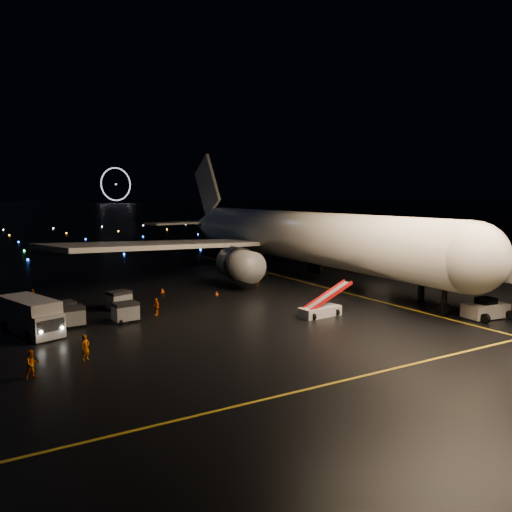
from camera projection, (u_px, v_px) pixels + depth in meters
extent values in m
plane|color=black|center=(16.00, 214.00, 299.84)|extent=(2000.00, 2000.00, 0.00)
cube|color=gold|center=(327.00, 288.00, 61.17)|extent=(0.25, 80.00, 0.02)
cube|color=gold|center=(361.00, 377.00, 31.24)|extent=(60.00, 0.25, 0.02)
cube|color=silver|center=(486.00, 308.00, 46.11)|extent=(4.28, 2.63, 1.92)
cube|color=silver|center=(30.00, 316.00, 40.91)|extent=(4.98, 8.48, 2.98)
imported|color=orange|center=(85.00, 348.00, 34.24)|extent=(0.78, 0.68, 1.80)
imported|color=orange|center=(32.00, 364.00, 30.91)|extent=(1.04, 0.92, 1.79)
imported|color=orange|center=(156.00, 307.00, 47.18)|extent=(0.52, 1.01, 1.65)
cone|color=#F94E09|center=(217.00, 293.00, 56.88)|extent=(0.50, 0.50, 0.45)
cone|color=#F94E09|center=(257.00, 280.00, 65.37)|extent=(0.57, 0.57, 0.52)
cone|color=#F94E09|center=(162.00, 290.00, 58.31)|extent=(0.58, 0.58, 0.55)
cone|color=#F94E09|center=(33.00, 290.00, 58.25)|extent=(0.47, 0.47, 0.52)
cube|color=gray|center=(125.00, 312.00, 44.67)|extent=(2.29, 1.74, 1.80)
cube|color=gray|center=(63.00, 311.00, 45.37)|extent=(2.28, 1.82, 1.71)
cube|color=gray|center=(119.00, 300.00, 49.62)|extent=(2.56, 2.16, 1.85)
cube|color=gray|center=(71.00, 317.00, 42.95)|extent=(2.23, 1.63, 1.81)
cube|color=gray|center=(54.00, 315.00, 43.76)|extent=(2.49, 2.12, 1.80)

